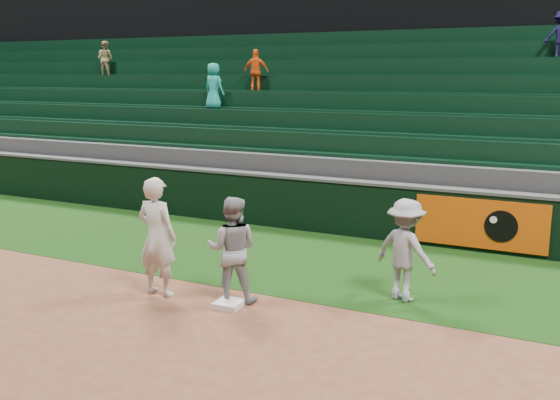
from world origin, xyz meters
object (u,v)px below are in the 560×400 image
at_px(first_baseman, 157,237).
at_px(baserunner, 232,249).
at_px(base_coach, 405,250).
at_px(first_base, 229,304).

bearing_deg(first_baseman, baserunner, -165.46).
relative_size(first_baseman, base_coach, 1.19).
height_order(first_base, first_baseman, first_baseman).
distance_m(baserunner, base_coach, 2.73).
xyz_separation_m(first_base, first_baseman, (-1.32, -0.02, 0.93)).
relative_size(baserunner, base_coach, 1.03).
bearing_deg(first_base, baserunner, 107.69).
height_order(first_baseman, baserunner, first_baseman).
bearing_deg(first_baseman, base_coach, -156.44).
bearing_deg(base_coach, first_base, 52.47).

